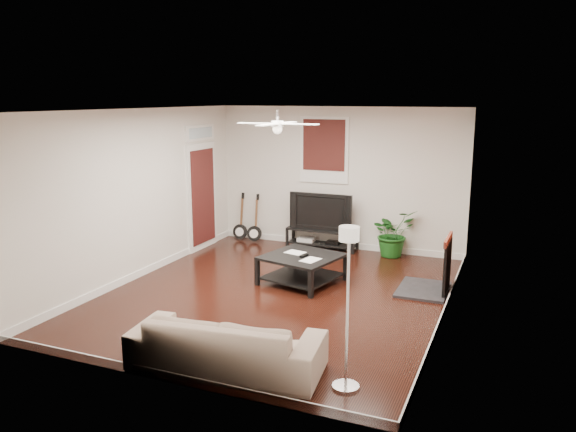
{
  "coord_description": "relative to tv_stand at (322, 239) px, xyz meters",
  "views": [
    {
      "loc": [
        3.33,
        -7.61,
        2.99
      ],
      "look_at": [
        0.0,
        0.4,
        1.15
      ],
      "focal_mm": 35.3,
      "sensor_mm": 36.0,
      "label": 1
    }
  ],
  "objects": [
    {
      "name": "tv",
      "position": [
        0.0,
        0.02,
        0.57
      ],
      "size": [
        1.28,
        0.17,
        0.73
      ],
      "primitive_type": "imported",
      "color": "black",
      "rests_on": "tv_stand"
    },
    {
      "name": "brick_accent",
      "position": [
        2.74,
        -1.78,
        1.2
      ],
      "size": [
        0.02,
        2.2,
        2.8
      ],
      "primitive_type": "cube",
      "color": "#B14B39",
      "rests_on": "floor"
    },
    {
      "name": "room",
      "position": [
        0.25,
        -2.78,
        1.2
      ],
      "size": [
        5.01,
        6.01,
        2.81
      ],
      "color": "black",
      "rests_on": "ground"
    },
    {
      "name": "fireplace",
      "position": [
        2.45,
        -1.78,
        0.26
      ],
      "size": [
        0.8,
        1.1,
        0.92
      ],
      "primitive_type": "cube",
      "color": "black",
      "rests_on": "floor"
    },
    {
      "name": "ceiling_fan",
      "position": [
        0.25,
        -2.78,
        2.4
      ],
      "size": [
        1.24,
        1.24,
        0.32
      ],
      "primitive_type": null,
      "color": "white",
      "rests_on": "ceiling"
    },
    {
      "name": "floor_lamp",
      "position": [
        2.06,
        -5.16,
        0.67
      ],
      "size": [
        0.32,
        0.32,
        1.74
      ],
      "primitive_type": null,
      "rotation": [
        0.0,
        0.0,
        0.12
      ],
      "color": "white",
      "rests_on": "floor"
    },
    {
      "name": "potted_plant",
      "position": [
        1.42,
        -0.01,
        0.25
      ],
      "size": [
        1.06,
        1.07,
        0.9
      ],
      "primitive_type": "imported",
      "rotation": [
        0.0,
        0.0,
        0.89
      ],
      "color": "#175318",
      "rests_on": "floor"
    },
    {
      "name": "coffee_table",
      "position": [
        0.4,
        -2.14,
        0.03
      ],
      "size": [
        1.33,
        1.33,
        0.46
      ],
      "primitive_type": "cube",
      "rotation": [
        0.0,
        0.0,
        -0.23
      ],
      "color": "black",
      "rests_on": "floor"
    },
    {
      "name": "guitar_right",
      "position": [
        -1.47,
        -0.06,
        0.3
      ],
      "size": [
        0.35,
        0.29,
        1.0
      ],
      "primitive_type": null,
      "rotation": [
        0.0,
        0.0,
        0.23
      ],
      "color": "black",
      "rests_on": "floor"
    },
    {
      "name": "sofa",
      "position": [
        0.71,
        -5.26,
        0.11
      ],
      "size": [
        2.22,
        1.08,
        0.62
      ],
      "primitive_type": "imported",
      "rotation": [
        0.0,
        0.0,
        3.26
      ],
      "color": "#C3B092",
      "rests_on": "floor"
    },
    {
      "name": "guitar_left",
      "position": [
        -1.82,
        -0.03,
        0.3
      ],
      "size": [
        0.34,
        0.26,
        1.0
      ],
      "primitive_type": null,
      "rotation": [
        0.0,
        0.0,
        0.13
      ],
      "color": "black",
      "rests_on": "floor"
    },
    {
      "name": "tv_stand",
      "position": [
        0.0,
        0.0,
        0.0
      ],
      "size": [
        1.42,
        0.38,
        0.4
      ],
      "primitive_type": "cube",
      "color": "black",
      "rests_on": "floor"
    },
    {
      "name": "window_back",
      "position": [
        -0.05,
        0.19,
        1.75
      ],
      "size": [
        1.0,
        0.06,
        1.3
      ],
      "primitive_type": "cube",
      "color": "#36130E",
      "rests_on": "wall_back"
    },
    {
      "name": "door_left",
      "position": [
        -2.21,
        -0.88,
        1.05
      ],
      "size": [
        0.08,
        1.0,
        2.5
      ],
      "primitive_type": "cube",
      "color": "white",
      "rests_on": "wall_left"
    }
  ]
}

